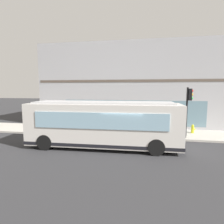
% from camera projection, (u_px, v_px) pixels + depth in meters
% --- Properties ---
extents(ground, '(120.00, 120.00, 0.00)m').
position_uv_depth(ground, '(124.00, 149.00, 12.57)').
color(ground, '#2D2D30').
extents(sidewalk_curb, '(3.80, 40.00, 0.15)m').
position_uv_depth(sidewalk_curb, '(130.00, 132.00, 16.95)').
color(sidewalk_curb, '#B2ADA3').
rests_on(sidewalk_curb, ground).
extents(building_corner, '(7.68, 19.50, 8.49)m').
position_uv_depth(building_corner, '(135.00, 86.00, 22.02)').
color(building_corner, '#A8A8AD').
rests_on(building_corner, ground).
extents(city_bus_nearside, '(2.85, 10.11, 3.07)m').
position_uv_depth(city_bus_nearside, '(103.00, 124.00, 12.75)').
color(city_bus_nearside, silver).
rests_on(city_bus_nearside, ground).
extents(traffic_light_near_corner, '(0.32, 0.49, 3.88)m').
position_uv_depth(traffic_light_near_corner, '(189.00, 103.00, 14.58)').
color(traffic_light_near_corner, black).
rests_on(traffic_light_near_corner, sidewalk_curb).
extents(fire_hydrant, '(0.35, 0.35, 0.74)m').
position_uv_depth(fire_hydrant, '(193.00, 129.00, 16.36)').
color(fire_hydrant, gold).
rests_on(fire_hydrant, sidewalk_curb).
extents(pedestrian_by_light_pole, '(0.32, 0.32, 1.58)m').
position_uv_depth(pedestrian_by_light_pole, '(174.00, 124.00, 15.81)').
color(pedestrian_by_light_pole, silver).
rests_on(pedestrian_by_light_pole, sidewalk_curb).
extents(pedestrian_near_hydrant, '(0.32, 0.32, 1.60)m').
position_uv_depth(pedestrian_near_hydrant, '(134.00, 123.00, 15.92)').
color(pedestrian_near_hydrant, silver).
rests_on(pedestrian_near_hydrant, sidewalk_curb).
extents(newspaper_vending_box, '(0.44, 0.43, 0.90)m').
position_uv_depth(newspaper_vending_box, '(96.00, 126.00, 17.26)').
color(newspaper_vending_box, '#BF3F19').
rests_on(newspaper_vending_box, sidewalk_curb).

